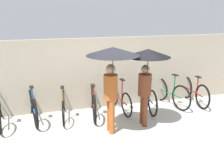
{
  "coord_description": "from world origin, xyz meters",
  "views": [
    {
      "loc": [
        -1.62,
        -4.71,
        2.8
      ],
      "look_at": [
        0.0,
        1.07,
        1.0
      ],
      "focal_mm": 40.0,
      "sensor_mm": 36.0,
      "label": 1
    }
  ],
  "objects_px": {
    "parked_bicycle_3": "(93,101)",
    "parked_bicycle_7": "(194,91)",
    "parked_bicycle_1": "(33,106)",
    "pedestrian_center": "(147,66)",
    "pedestrian_leading": "(112,64)",
    "parked_bicycle_4": "(119,98)",
    "parked_bicycle_5": "(147,96)",
    "parked_bicycle_0": "(0,110)",
    "parked_bicycle_6": "(170,93)",
    "parked_bicycle_2": "(64,105)"
  },
  "relations": [
    {
      "from": "parked_bicycle_3",
      "to": "parked_bicycle_7",
      "type": "height_order",
      "value": "parked_bicycle_7"
    },
    {
      "from": "parked_bicycle_1",
      "to": "pedestrian_center",
      "type": "xyz_separation_m",
      "value": [
        2.67,
        -1.16,
        1.15
      ]
    },
    {
      "from": "pedestrian_leading",
      "to": "pedestrian_center",
      "type": "relative_size",
      "value": 1.05
    },
    {
      "from": "parked_bicycle_4",
      "to": "parked_bicycle_5",
      "type": "bearing_deg",
      "value": -102.34
    },
    {
      "from": "parked_bicycle_0",
      "to": "parked_bicycle_6",
      "type": "distance_m",
      "value": 4.75
    },
    {
      "from": "pedestrian_leading",
      "to": "pedestrian_center",
      "type": "xyz_separation_m",
      "value": [
        0.89,
        0.16,
        -0.12
      ]
    },
    {
      "from": "parked_bicycle_0",
      "to": "parked_bicycle_1",
      "type": "relative_size",
      "value": 1.0
    },
    {
      "from": "parked_bicycle_0",
      "to": "parked_bicycle_3",
      "type": "xyz_separation_m",
      "value": [
        2.38,
        -0.04,
        -0.01
      ]
    },
    {
      "from": "parked_bicycle_1",
      "to": "parked_bicycle_4",
      "type": "distance_m",
      "value": 2.38
    },
    {
      "from": "parked_bicycle_1",
      "to": "parked_bicycle_2",
      "type": "bearing_deg",
      "value": -102.37
    },
    {
      "from": "parked_bicycle_0",
      "to": "parked_bicycle_7",
      "type": "xyz_separation_m",
      "value": [
        5.55,
        0.0,
        -0.01
      ]
    },
    {
      "from": "parked_bicycle_3",
      "to": "parked_bicycle_2",
      "type": "bearing_deg",
      "value": 94.77
    },
    {
      "from": "parked_bicycle_5",
      "to": "pedestrian_center",
      "type": "bearing_deg",
      "value": 160.76
    },
    {
      "from": "parked_bicycle_6",
      "to": "parked_bicycle_2",
      "type": "bearing_deg",
      "value": 77.51
    },
    {
      "from": "parked_bicycle_6",
      "to": "parked_bicycle_3",
      "type": "bearing_deg",
      "value": 78.77
    },
    {
      "from": "parked_bicycle_3",
      "to": "parked_bicycle_7",
      "type": "xyz_separation_m",
      "value": [
        3.17,
        0.05,
        -0.01
      ]
    },
    {
      "from": "parked_bicycle_3",
      "to": "parked_bicycle_6",
      "type": "bearing_deg",
      "value": -80.18
    },
    {
      "from": "parked_bicycle_2",
      "to": "parked_bicycle_3",
      "type": "distance_m",
      "value": 0.79
    },
    {
      "from": "parked_bicycle_4",
      "to": "parked_bicycle_6",
      "type": "height_order",
      "value": "parked_bicycle_4"
    },
    {
      "from": "parked_bicycle_7",
      "to": "pedestrian_leading",
      "type": "distance_m",
      "value": 3.47
    },
    {
      "from": "parked_bicycle_0",
      "to": "parked_bicycle_6",
      "type": "height_order",
      "value": "parked_bicycle_0"
    },
    {
      "from": "parked_bicycle_1",
      "to": "pedestrian_leading",
      "type": "relative_size",
      "value": 0.89
    },
    {
      "from": "parked_bicycle_3",
      "to": "pedestrian_center",
      "type": "bearing_deg",
      "value": -126.53
    },
    {
      "from": "parked_bicycle_3",
      "to": "parked_bicycle_5",
      "type": "bearing_deg",
      "value": -82.03
    },
    {
      "from": "parked_bicycle_3",
      "to": "pedestrian_center",
      "type": "height_order",
      "value": "pedestrian_center"
    },
    {
      "from": "parked_bicycle_2",
      "to": "parked_bicycle_6",
      "type": "xyz_separation_m",
      "value": [
        3.17,
        0.05,
        0.04
      ]
    },
    {
      "from": "parked_bicycle_4",
      "to": "pedestrian_center",
      "type": "xyz_separation_m",
      "value": [
        0.3,
        -1.16,
        1.18
      ]
    },
    {
      "from": "parked_bicycle_4",
      "to": "parked_bicycle_2",
      "type": "bearing_deg",
      "value": 86.9
    },
    {
      "from": "parked_bicycle_2",
      "to": "parked_bicycle_5",
      "type": "relative_size",
      "value": 0.95
    },
    {
      "from": "parked_bicycle_4",
      "to": "pedestrian_center",
      "type": "relative_size",
      "value": 0.85
    },
    {
      "from": "parked_bicycle_0",
      "to": "parked_bicycle_3",
      "type": "bearing_deg",
      "value": -96.98
    },
    {
      "from": "parked_bicycle_1",
      "to": "parked_bicycle_7",
      "type": "relative_size",
      "value": 1.07
    },
    {
      "from": "parked_bicycle_2",
      "to": "parked_bicycle_5",
      "type": "xyz_separation_m",
      "value": [
        2.38,
        -0.03,
        0.03
      ]
    },
    {
      "from": "parked_bicycle_3",
      "to": "parked_bicycle_5",
      "type": "xyz_separation_m",
      "value": [
        1.58,
        0.01,
        -0.0
      ]
    },
    {
      "from": "parked_bicycle_0",
      "to": "parked_bicycle_6",
      "type": "relative_size",
      "value": 1.08
    },
    {
      "from": "parked_bicycle_0",
      "to": "parked_bicycle_4",
      "type": "xyz_separation_m",
      "value": [
        3.17,
        0.06,
        -0.03
      ]
    },
    {
      "from": "parked_bicycle_1",
      "to": "pedestrian_center",
      "type": "height_order",
      "value": "pedestrian_center"
    },
    {
      "from": "parked_bicycle_2",
      "to": "parked_bicycle_5",
      "type": "distance_m",
      "value": 2.38
    },
    {
      "from": "parked_bicycle_4",
      "to": "pedestrian_leading",
      "type": "height_order",
      "value": "pedestrian_leading"
    },
    {
      "from": "parked_bicycle_6",
      "to": "parked_bicycle_7",
      "type": "xyz_separation_m",
      "value": [
        0.79,
        -0.04,
        -0.01
      ]
    },
    {
      "from": "parked_bicycle_0",
      "to": "parked_bicycle_5",
      "type": "relative_size",
      "value": 1.01
    },
    {
      "from": "parked_bicycle_0",
      "to": "parked_bicycle_6",
      "type": "bearing_deg",
      "value": -95.38
    },
    {
      "from": "pedestrian_leading",
      "to": "parked_bicycle_4",
      "type": "bearing_deg",
      "value": -118.25
    },
    {
      "from": "parked_bicycle_1",
      "to": "pedestrian_center",
      "type": "relative_size",
      "value": 0.93
    },
    {
      "from": "parked_bicycle_5",
      "to": "pedestrian_leading",
      "type": "xyz_separation_m",
      "value": [
        -1.38,
        -1.22,
        1.28
      ]
    },
    {
      "from": "parked_bicycle_1",
      "to": "parked_bicycle_3",
      "type": "height_order",
      "value": "parked_bicycle_1"
    },
    {
      "from": "parked_bicycle_2",
      "to": "parked_bicycle_6",
      "type": "height_order",
      "value": "parked_bicycle_2"
    },
    {
      "from": "parked_bicycle_5",
      "to": "pedestrian_center",
      "type": "relative_size",
      "value": 0.92
    },
    {
      "from": "parked_bicycle_2",
      "to": "parked_bicycle_5",
      "type": "bearing_deg",
      "value": -84.56
    },
    {
      "from": "parked_bicycle_7",
      "to": "pedestrian_center",
      "type": "height_order",
      "value": "pedestrian_center"
    }
  ]
}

